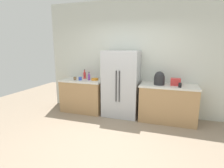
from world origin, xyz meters
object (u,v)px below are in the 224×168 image
Objects in this scene: rice_cooker at (159,78)px; cup_d at (75,78)px; cup_a at (80,79)px; cup_c at (163,82)px; toaster at (175,82)px; bowl_a at (95,79)px; bottle_b at (85,75)px; refrigerator at (121,84)px; cup_b at (180,85)px; bottle_a at (89,77)px.

cup_d is (-2.24, -0.08, -0.11)m from rice_cooker.
cup_a is 1.07× the size of cup_c.
toaster reaches higher than cup_d.
bowl_a is at bearing 18.89° from cup_a.
rice_cooker is 3.75× the size of cup_d.
bottle_b is at bearing -179.90° from cup_c.
rice_cooker is 1.72m from bowl_a.
cup_d is (-1.29, -0.12, 0.09)m from refrigerator.
bowl_a is (0.53, 0.16, -0.02)m from cup_d.
cup_d is at bearing -177.85° from rice_cooker.
refrigerator is 1.15m from cup_a.
rice_cooker is at bearing 2.15° from cup_d.
bottle_b reaches higher than cup_b.
cup_d is at bearing -163.45° from bowl_a.
bottle_a is at bearing 175.17° from cup_b.
rice_cooker is 3.07× the size of cup_b.
bottle_b is 3.04× the size of cup_d.
bowl_a is at bearing 177.01° from refrigerator.
cup_c is at bearing 151.08° from toaster.
cup_b is (0.09, -0.21, -0.03)m from toaster.
refrigerator reaches higher than bowl_a.
cup_b is at bearing -43.97° from cup_c.
toaster is at bearing -28.92° from cup_c.
cup_c is (1.95, 0.18, -0.04)m from bottle_a.
rice_cooker is 3.58× the size of cup_a.
toaster is 2.62m from cup_d.
cup_d is at bearing -169.72° from cup_a.
toaster is 2.47m from bottle_b.
refrigerator is at bearing 5.22° from cup_d.
cup_c is 0.43× the size of bowl_a.
rice_cooker is 0.50m from cup_b.
bottle_b is 0.42m from bowl_a.
toaster is 2.47m from cup_a.
cup_b is at bearing -66.22° from toaster.
cup_a is at bearing 177.83° from cup_b.
bottle_a is at bearing 178.68° from rice_cooker.
cup_a is at bearing -175.44° from refrigerator.
refrigerator is 7.60× the size of toaster.
refrigerator reaches higher than cup_a.
bottle_a is at bearing 19.01° from cup_d.
rice_cooker reaches higher than cup_c.
bottle_b is at bearing 170.89° from refrigerator.
refrigerator reaches higher than cup_d.
bottle_a reaches higher than toaster.
cup_b is at bearing -8.24° from bottle_b.
bowl_a is (-2.08, 0.02, -0.06)m from toaster.
bowl_a is (0.16, 0.03, -0.06)m from bottle_a.
cup_c is (1.03, 0.19, 0.09)m from refrigerator.
bowl_a is at bearing 177.56° from rice_cooker.
rice_cooker is at bearing -2.44° from bowl_a.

